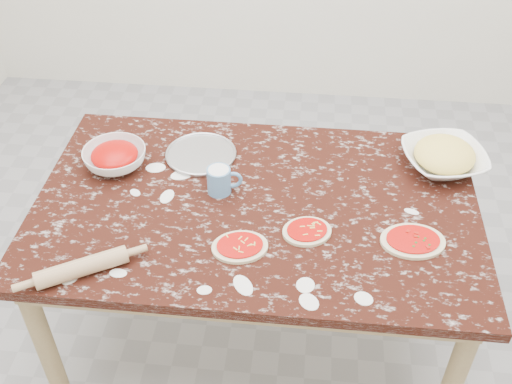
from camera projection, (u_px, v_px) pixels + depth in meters
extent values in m
plane|color=gray|center=(256.00, 329.00, 2.69)|extent=(4.00, 4.00, 0.00)
cube|color=black|center=(256.00, 207.00, 2.22)|extent=(1.60, 1.00, 0.04)
cube|color=#917D52|center=(256.00, 219.00, 2.26)|extent=(1.50, 0.90, 0.08)
cylinder|color=#917D52|center=(46.00, 347.00, 2.20)|extent=(0.07, 0.07, 0.71)
cylinder|color=#917D52|center=(452.00, 384.00, 2.09)|extent=(0.07, 0.07, 0.71)
cylinder|color=#917D52|center=(112.00, 196.00, 2.84)|extent=(0.07, 0.07, 0.71)
cylinder|color=#917D52|center=(426.00, 218.00, 2.72)|extent=(0.07, 0.07, 0.71)
cylinder|color=#B2B2B7|center=(201.00, 155.00, 2.42)|extent=(0.30, 0.30, 0.01)
imported|color=white|center=(115.00, 158.00, 2.35)|extent=(0.31, 0.31, 0.08)
imported|color=white|center=(443.00, 159.00, 2.34)|extent=(0.38, 0.38, 0.08)
cylinder|color=#5487BA|center=(219.00, 181.00, 2.22)|extent=(0.09, 0.09, 0.10)
torus|color=#5487BA|center=(233.00, 180.00, 2.22)|extent=(0.07, 0.03, 0.07)
cylinder|color=silver|center=(219.00, 173.00, 2.20)|extent=(0.07, 0.07, 0.01)
ellipsoid|color=beige|center=(240.00, 247.00, 2.03)|extent=(0.22, 0.19, 0.01)
ellipsoid|color=red|center=(240.00, 245.00, 2.02)|extent=(0.18, 0.16, 0.00)
ellipsoid|color=beige|center=(307.00, 232.00, 2.08)|extent=(0.21, 0.19, 0.01)
ellipsoid|color=red|center=(307.00, 230.00, 2.08)|extent=(0.17, 0.15, 0.00)
ellipsoid|color=beige|center=(413.00, 241.00, 2.05)|extent=(0.24, 0.19, 0.01)
ellipsoid|color=red|center=(413.00, 239.00, 2.04)|extent=(0.19, 0.16, 0.00)
cylinder|color=tan|center=(82.00, 267.00, 1.93)|extent=(0.28, 0.20, 0.06)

